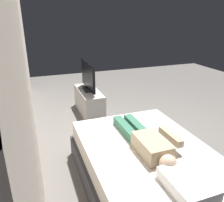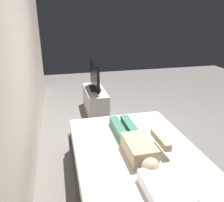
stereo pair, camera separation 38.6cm
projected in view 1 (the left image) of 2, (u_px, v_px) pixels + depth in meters
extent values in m
plane|color=slate|center=(144.00, 143.00, 3.78)|extent=(10.00, 10.00, 0.00)
cube|color=beige|center=(23.00, 61.00, 3.08)|extent=(6.40, 0.10, 2.80)
cube|color=#333338|center=(146.00, 176.00, 2.79)|extent=(2.04, 1.46, 0.30)
cube|color=silver|center=(148.00, 157.00, 2.69)|extent=(1.96, 1.38, 0.24)
cube|color=white|center=(187.00, 184.00, 2.01)|extent=(0.48, 0.34, 0.12)
cube|color=tan|center=(151.00, 146.00, 2.52)|extent=(0.48, 0.28, 0.18)
sphere|color=beige|center=(168.00, 164.00, 2.23)|extent=(0.18, 0.18, 0.18)
cube|color=#387056|center=(136.00, 127.00, 3.03)|extent=(0.60, 0.11, 0.11)
cube|color=#387056|center=(125.00, 129.00, 2.98)|extent=(0.60, 0.11, 0.11)
cube|color=tan|center=(170.00, 136.00, 2.65)|extent=(0.40, 0.08, 0.08)
cube|color=black|center=(169.00, 135.00, 2.93)|extent=(0.15, 0.04, 0.02)
cube|color=#B7B2AD|center=(89.00, 102.00, 4.85)|extent=(1.10, 0.40, 0.50)
cube|color=black|center=(89.00, 89.00, 4.75)|extent=(0.32, 0.20, 0.05)
cube|color=black|center=(88.00, 75.00, 4.65)|extent=(0.88, 0.05, 0.54)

